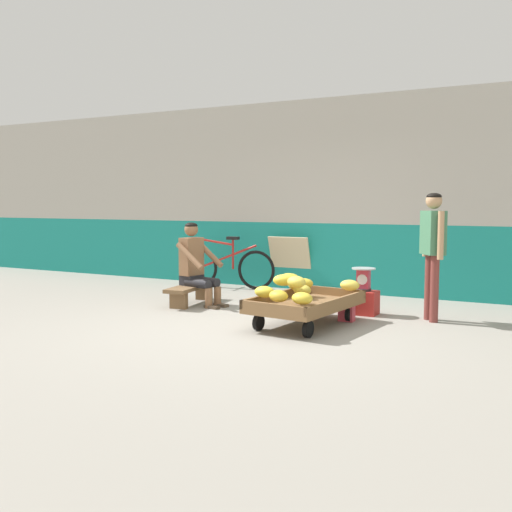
# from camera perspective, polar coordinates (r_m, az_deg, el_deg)

# --- Properties ---
(ground_plane) EXTENTS (80.00, 80.00, 0.00)m
(ground_plane) POSITION_cam_1_polar(r_m,az_deg,el_deg) (6.71, -0.97, -7.01)
(ground_plane) COLOR gray
(back_wall) EXTENTS (16.00, 0.30, 3.04)m
(back_wall) POSITION_cam_1_polar(r_m,az_deg,el_deg) (9.46, 8.31, 5.78)
(back_wall) COLOR #19847A
(back_wall) RESTS_ON ground
(banana_cart) EXTENTS (1.00, 1.53, 0.36)m
(banana_cart) POSITION_cam_1_polar(r_m,az_deg,el_deg) (6.82, 4.84, -4.77)
(banana_cart) COLOR brown
(banana_cart) RESTS_ON ground
(banana_pile) EXTENTS (0.93, 1.38, 0.26)m
(banana_pile) POSITION_cam_1_polar(r_m,az_deg,el_deg) (6.72, 4.00, -2.99)
(banana_pile) COLOR yellow
(banana_pile) RESTS_ON banana_cart
(low_bench) EXTENTS (0.43, 1.13, 0.27)m
(low_bench) POSITION_cam_1_polar(r_m,az_deg,el_deg) (8.29, -6.22, -3.27)
(low_bench) COLOR brown
(low_bench) RESTS_ON ground
(vendor_seated) EXTENTS (0.72, 0.55, 1.14)m
(vendor_seated) POSITION_cam_1_polar(r_m,az_deg,el_deg) (8.18, -5.80, -0.78)
(vendor_seated) COLOR brown
(vendor_seated) RESTS_ON ground
(plastic_crate) EXTENTS (0.36, 0.28, 0.30)m
(plastic_crate) POSITION_cam_1_polar(r_m,az_deg,el_deg) (7.63, 10.31, -4.44)
(plastic_crate) COLOR red
(plastic_crate) RESTS_ON ground
(weighing_scale) EXTENTS (0.30, 0.30, 0.29)m
(weighing_scale) POSITION_cam_1_polar(r_m,az_deg,el_deg) (7.59, 10.34, -2.19)
(weighing_scale) COLOR #28282D
(weighing_scale) RESTS_ON plastic_crate
(bicycle_near_left) EXTENTS (1.66, 0.48, 0.86)m
(bicycle_near_left) POSITION_cam_1_polar(r_m,az_deg,el_deg) (9.77, -2.79, -1.05)
(bicycle_near_left) COLOR black
(bicycle_near_left) RESTS_ON ground
(sign_board) EXTENTS (0.70, 0.30, 0.87)m
(sign_board) POSITION_cam_1_polar(r_m,az_deg,el_deg) (9.66, 3.38, -0.67)
(sign_board) COLOR #C6B289
(sign_board) RESTS_ON ground
(customer_adult) EXTENTS (0.35, 0.42, 1.53)m
(customer_adult) POSITION_cam_1_polar(r_m,az_deg,el_deg) (7.31, 16.72, 1.32)
(customer_adult) COLOR brown
(customer_adult) RESTS_ON ground
(shopping_bag) EXTENTS (0.18, 0.12, 0.24)m
(shopping_bag) POSITION_cam_1_polar(r_m,az_deg,el_deg) (7.17, 8.75, -5.30)
(shopping_bag) COLOR #D13D4C
(shopping_bag) RESTS_ON ground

